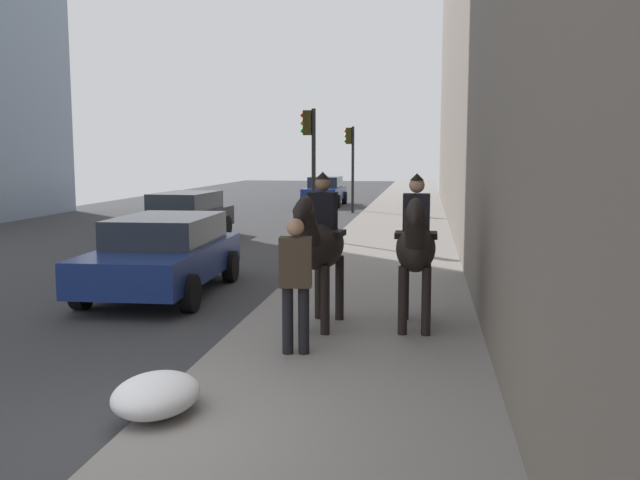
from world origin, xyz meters
TOP-DOWN VIEW (x-y plane):
  - sidewalk_slab at (0.00, -1.75)m, footprint 120.00×3.51m
  - mounted_horse_near at (4.10, -1.22)m, footprint 2.15×0.71m
  - mounted_horse_far at (4.24, -2.56)m, footprint 2.15×0.60m
  - pedestrian_greeting at (2.73, -1.11)m, footprint 0.31×0.43m
  - car_near_lane at (28.96, 2.28)m, footprint 4.25×1.91m
  - car_mid_lane at (14.38, 4.46)m, footprint 4.66×2.09m
  - car_far_lane at (6.67, 2.11)m, footprint 4.54×2.21m
  - traffic_light_near_curb at (14.39, 0.61)m, footprint 0.20×0.44m
  - traffic_light_far_curb at (24.91, 0.56)m, footprint 0.20×0.44m
  - snow_pile_near at (0.53, -0.15)m, footprint 1.06×0.81m

SIDE VIEW (x-z plane):
  - sidewalk_slab at x=0.00m, z-range 0.00..0.12m
  - snow_pile_near at x=0.53m, z-range 0.12..0.49m
  - car_near_lane at x=28.96m, z-range 0.03..1.47m
  - car_mid_lane at x=14.38m, z-range 0.04..1.48m
  - car_far_lane at x=6.67m, z-range 0.05..1.49m
  - pedestrian_greeting at x=2.73m, z-range 0.25..1.95m
  - mounted_horse_far at x=4.24m, z-range 0.22..2.43m
  - mounted_horse_near at x=4.10m, z-range 0.22..2.45m
  - traffic_light_far_curb at x=24.91m, z-range 0.64..4.39m
  - traffic_light_near_curb at x=14.39m, z-range 0.66..4.53m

